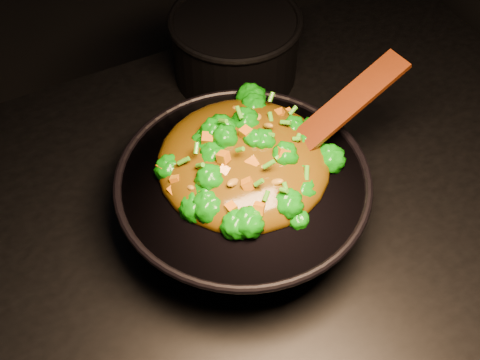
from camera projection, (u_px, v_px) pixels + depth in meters
stovetop at (278, 302)px, 1.43m from camera, size 1.20×0.90×0.90m
wok at (243, 200)px, 0.99m from camera, size 0.49×0.49×0.11m
stir_fry at (244, 144)px, 0.93m from camera, size 0.34×0.34×0.10m
spatula at (327, 121)px, 0.95m from camera, size 0.30×0.09×0.13m
back_pot at (235, 47)px, 1.21m from camera, size 0.32×0.32×0.14m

